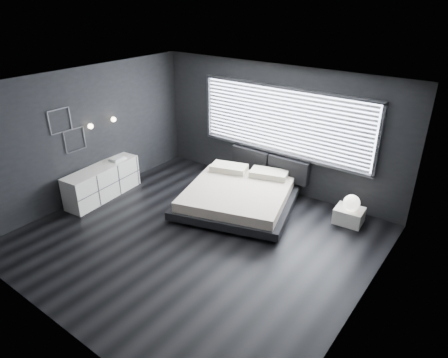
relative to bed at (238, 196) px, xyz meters
The scene contains 12 objects.
room 1.82m from the bed, 87.19° to the right, with size 6.04×6.00×2.80m.
window 1.86m from the bed, 77.98° to the left, with size 4.14×0.09×1.52m.
headboard 1.25m from the bed, 89.42° to the left, with size 1.96×0.16×0.52m.
sconce_near 3.40m from the bed, 153.91° to the right, with size 0.18×0.11×0.11m.
sconce_far 3.21m from the bed, 164.55° to the right, with size 0.18×0.11×0.11m.
wall_art_upper 3.85m from the bed, 145.76° to the right, with size 0.01×0.48×0.48m.
wall_art_lower 3.56m from the bed, 149.26° to the right, with size 0.01×0.48×0.48m.
bed is the anchor object (origin of this frame).
nightstand 2.26m from the bed, 20.82° to the left, with size 0.54×0.45×0.31m, color white.
orb_lamp 2.28m from the bed, 19.77° to the left, with size 0.31×0.31×0.31m, color white.
dresser 2.99m from the bed, 152.32° to the right, with size 0.69×1.84×0.72m.
book_stack 2.86m from the bed, 160.89° to the right, with size 0.27×0.35×0.07m.
Camera 1 is at (4.12, -4.66, 4.20)m, focal length 32.00 mm.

